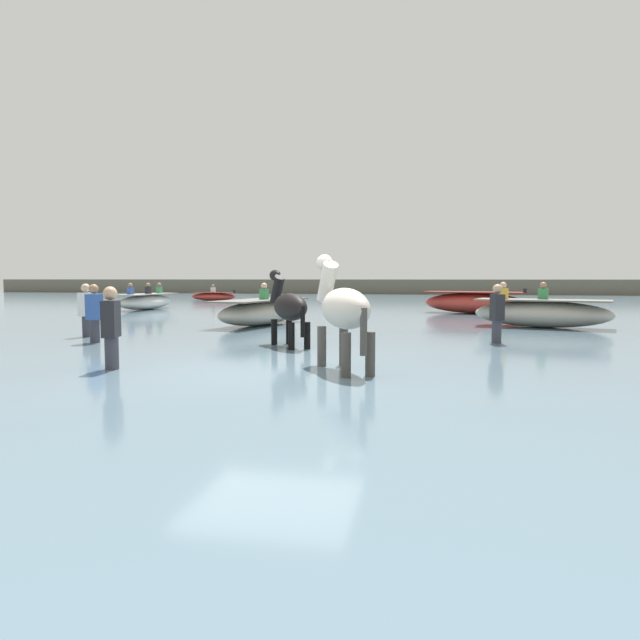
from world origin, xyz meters
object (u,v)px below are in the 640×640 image
(horse_trailing_pinto, at_px, (343,312))
(boat_mid_outer, at_px, (474,303))
(boat_near_port, at_px, (214,296))
(person_spectator_far, at_px, (95,320))
(boat_distant_west, at_px, (542,313))
(boat_far_offshore, at_px, (261,312))
(person_wading_mid, at_px, (497,321))
(boat_near_starboard, at_px, (146,301))
(person_onlooker_left, at_px, (111,338))
(person_wading_close, at_px, (86,316))
(horse_lead_black, at_px, (289,309))

(horse_trailing_pinto, xyz_separation_m, boat_mid_outer, (2.86, 14.27, -0.44))
(boat_near_port, distance_m, person_spectator_far, 22.49)
(boat_distant_west, relative_size, boat_far_offshore, 0.92)
(boat_far_offshore, xyz_separation_m, person_wading_mid, (6.23, -3.39, 0.09))
(boat_near_starboard, distance_m, person_spectator_far, 12.93)
(boat_mid_outer, relative_size, person_wading_mid, 2.57)
(person_onlooker_left, relative_size, person_wading_close, 1.00)
(horse_lead_black, xyz_separation_m, boat_near_starboard, (-9.49, 11.58, -0.39))
(boat_near_port, height_order, person_onlooker_left, person_onlooker_left)
(horse_lead_black, height_order, person_wading_close, horse_lead_black)
(boat_near_port, bearing_deg, horse_trailing_pinto, -63.59)
(boat_near_port, height_order, person_wading_close, person_wading_close)
(person_wading_mid, bearing_deg, boat_near_starboard, 143.27)
(boat_distant_west, bearing_deg, person_wading_mid, -111.36)
(boat_near_port, xyz_separation_m, boat_far_offshore, (8.30, -16.58, 0.11))
(boat_far_offshore, relative_size, person_onlooker_left, 2.56)
(boat_near_port, bearing_deg, horse_lead_black, -64.05)
(boat_mid_outer, bearing_deg, horse_lead_black, -110.56)
(boat_mid_outer, bearing_deg, horse_trailing_pinto, -101.35)
(boat_near_starboard, xyz_separation_m, person_wading_mid, (13.61, -10.15, 0.12))
(horse_lead_black, height_order, boat_near_starboard, horse_lead_black)
(boat_near_starboard, relative_size, boat_near_port, 1.40)
(horse_trailing_pinto, distance_m, boat_near_port, 26.81)
(boat_distant_west, relative_size, person_onlooker_left, 2.36)
(boat_near_port, distance_m, person_onlooker_left, 26.09)
(horse_lead_black, distance_m, person_wading_close, 5.16)
(horse_trailing_pinto, bearing_deg, boat_far_offshore, 115.97)
(person_onlooker_left, xyz_separation_m, person_wading_close, (-3.22, 4.11, 0.00))
(person_onlooker_left, bearing_deg, boat_mid_outer, 67.31)
(horse_lead_black, height_order, boat_near_port, horse_lead_black)
(boat_far_offshore, bearing_deg, horse_lead_black, -66.36)
(person_wading_close, bearing_deg, person_spectator_far, -49.21)
(boat_mid_outer, distance_m, person_spectator_far, 14.61)
(horse_trailing_pinto, relative_size, boat_far_offshore, 0.51)
(person_spectator_far, bearing_deg, boat_near_starboard, 114.34)
(person_wading_close, bearing_deg, horse_trailing_pinto, -27.80)
(horse_trailing_pinto, height_order, person_spectator_far, horse_trailing_pinto)
(horse_trailing_pinto, height_order, boat_near_port, horse_trailing_pinto)
(boat_near_starboard, relative_size, person_wading_close, 2.42)
(boat_distant_west, relative_size, person_spectator_far, 2.36)
(horse_trailing_pinto, xyz_separation_m, boat_near_starboard, (-11.00, 14.19, -0.51))
(boat_near_port, bearing_deg, boat_far_offshore, -63.39)
(boat_far_offshore, bearing_deg, boat_near_starboard, 137.50)
(boat_mid_outer, xyz_separation_m, person_spectator_far, (-8.53, -11.86, 0.05))
(boat_mid_outer, bearing_deg, person_onlooker_left, -112.69)
(boat_near_starboard, height_order, boat_near_port, boat_near_starboard)
(boat_mid_outer, distance_m, boat_near_port, 17.71)
(horse_trailing_pinto, bearing_deg, boat_distant_west, 62.71)
(person_onlooker_left, bearing_deg, person_wading_mid, 38.03)
(horse_lead_black, height_order, boat_far_offshore, horse_lead_black)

